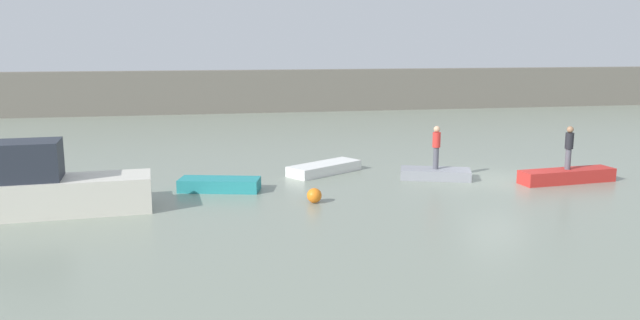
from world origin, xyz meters
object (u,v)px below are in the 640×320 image
object	(u,v)px
mooring_buoy	(314,195)
rowboat_red	(567,176)
motorboat	(46,188)
rowboat_white	(324,168)
person_dark_shirt	(569,145)
rowboat_grey	(435,174)
person_red_shirt	(436,145)
rowboat_teal	(220,184)

from	to	relation	value
mooring_buoy	rowboat_red	bearing A→B (deg)	7.02
mooring_buoy	motorboat	bearing A→B (deg)	178.45
rowboat_white	rowboat_red	size ratio (longest dim) A/B	0.85
rowboat_red	person_dark_shirt	size ratio (longest dim) A/B	2.31
motorboat	rowboat_grey	xyz separation A→B (m)	(14.31, 2.66, -0.67)
person_dark_shirt	person_red_shirt	bearing A→B (deg)	161.65
mooring_buoy	person_dark_shirt	bearing A→B (deg)	7.02
rowboat_white	mooring_buoy	distance (m)	5.02
rowboat_grey	rowboat_red	distance (m)	5.14
rowboat_grey	rowboat_red	size ratio (longest dim) A/B	0.70
motorboat	rowboat_red	distance (m)	19.23
motorboat	person_red_shirt	distance (m)	14.57
rowboat_teal	person_red_shirt	xyz separation A→B (m)	(8.71, 0.45, 1.17)
rowboat_red	person_dark_shirt	xyz separation A→B (m)	(0.00, 0.00, 1.23)
mooring_buoy	person_red_shirt	bearing A→B (deg)	27.62
rowboat_white	person_red_shirt	xyz separation A→B (m)	(4.22, -1.94, 1.19)
motorboat	rowboat_red	size ratio (longest dim) A/B	1.60
motorboat	mooring_buoy	size ratio (longest dim) A/B	12.19
motorboat	rowboat_grey	world-z (taller)	motorboat
rowboat_grey	mooring_buoy	size ratio (longest dim) A/B	5.38
rowboat_grey	person_red_shirt	xyz separation A→B (m)	(0.00, -0.00, 1.20)
mooring_buoy	rowboat_grey	bearing A→B (deg)	27.62
motorboat	mooring_buoy	bearing A→B (deg)	-1.55
rowboat_teal	rowboat_grey	xyz separation A→B (m)	(8.71, 0.45, -0.03)
rowboat_red	mooring_buoy	size ratio (longest dim) A/B	7.64
rowboat_white	mooring_buoy	world-z (taller)	mooring_buoy
motorboat	person_dark_shirt	size ratio (longest dim) A/B	3.68
rowboat_teal	rowboat_red	world-z (taller)	rowboat_red
rowboat_grey	rowboat_red	xyz separation A→B (m)	(4.88, -1.62, 0.06)
rowboat_grey	rowboat_white	bearing A→B (deg)	174.56
rowboat_red	rowboat_teal	bearing A→B (deg)	169.13
rowboat_teal	person_dark_shirt	bearing A→B (deg)	9.36
motorboat	rowboat_grey	distance (m)	14.57
rowboat_teal	rowboat_red	bearing A→B (deg)	9.36
rowboat_white	person_dark_shirt	xyz separation A→B (m)	(9.10, -3.56, 1.28)
rowboat_red	mooring_buoy	distance (m)	10.50
rowboat_teal	rowboat_white	bearing A→B (deg)	42.31
motorboat	person_dark_shirt	xyz separation A→B (m)	(19.19, 1.04, 0.62)
rowboat_grey	rowboat_teal	bearing A→B (deg)	-157.81
motorboat	rowboat_teal	distance (m)	6.06
rowboat_grey	rowboat_red	world-z (taller)	rowboat_red
motorboat	rowboat_white	xyz separation A→B (m)	(10.09, 4.60, -0.66)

